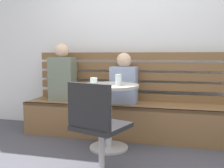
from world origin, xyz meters
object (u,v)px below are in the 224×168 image
(person_adult, at_px, (62,75))
(cup_glass_short, at_px, (94,81))
(person_child_left, at_px, (124,81))
(booth_bench, at_px, (126,120))
(cup_glass_tall, at_px, (118,80))
(cafe_table, at_px, (109,104))
(white_chair, at_px, (97,129))

(person_adult, bearing_deg, cup_glass_short, -42.22)
(person_adult, height_order, person_child_left, person_adult)
(booth_bench, xyz_separation_m, cup_glass_tall, (0.03, -0.57, 0.58))
(cafe_table, bearing_deg, booth_bench, 79.45)
(person_adult, relative_size, cup_glass_short, 9.77)
(booth_bench, bearing_deg, cup_glass_short, -113.15)
(cup_glass_tall, bearing_deg, white_chair, -90.66)
(person_child_left, height_order, cup_glass_short, person_child_left)
(booth_bench, height_order, cafe_table, cafe_table)
(cafe_table, relative_size, person_adult, 0.95)
(white_chair, relative_size, person_child_left, 1.29)
(booth_bench, distance_m, cup_glass_short, 0.84)
(cup_glass_short, bearing_deg, person_adult, 137.78)
(cafe_table, bearing_deg, person_child_left, 83.40)
(person_adult, distance_m, cup_glass_short, 0.88)
(person_adult, distance_m, person_child_left, 0.87)
(person_adult, bearing_deg, person_child_left, 0.77)
(cafe_table, relative_size, cup_glass_tall, 6.17)
(cafe_table, bearing_deg, person_adult, 147.00)
(cafe_table, bearing_deg, cup_glass_short, -155.24)
(booth_bench, height_order, person_adult, person_adult)
(cafe_table, height_order, white_chair, white_chair)
(cafe_table, relative_size, person_child_left, 1.13)
(white_chair, bearing_deg, cup_glass_short, 110.04)
(booth_bench, relative_size, white_chair, 3.18)
(booth_bench, bearing_deg, white_chair, -88.94)
(white_chair, relative_size, cup_glass_tall, 7.08)
(cafe_table, distance_m, cup_glass_short, 0.31)
(cafe_table, distance_m, person_adult, 1.00)
(white_chair, xyz_separation_m, person_child_left, (-0.06, 1.34, 0.27))
(cafe_table, xyz_separation_m, person_child_left, (0.06, 0.53, 0.21))
(cup_glass_short, bearing_deg, white_chair, -69.96)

